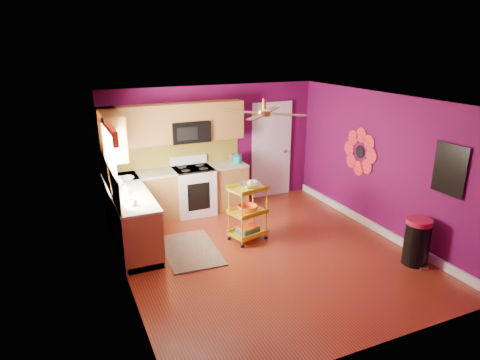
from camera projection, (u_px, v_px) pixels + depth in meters
name	position (u px, v px, depth m)	size (l,w,h in m)	color
ground	(267.00, 253.00, 7.04)	(5.00, 5.00, 0.00)	maroon
room_envelope	(271.00, 157.00, 6.54)	(4.54, 5.04, 2.52)	#5F0A46
lower_cabinets	(159.00, 204.00, 7.96)	(2.81, 2.31, 0.94)	#905E27
electric_range	(194.00, 190.00, 8.57)	(0.76, 0.66, 1.13)	white
upper_cabinetry	(155.00, 128.00, 7.89)	(2.80, 2.30, 1.26)	#905E27
left_window	(110.00, 150.00, 6.56)	(0.08, 1.35, 1.08)	white
panel_door	(271.00, 151.00, 9.39)	(0.95, 0.11, 2.15)	white
right_wall_art	(397.00, 159.00, 7.15)	(0.04, 2.74, 1.04)	black
ceiling_fan	(264.00, 112.00, 6.50)	(1.01, 1.01, 0.26)	#BF8C3F
shag_rug	(191.00, 250.00, 7.11)	(0.85, 1.39, 0.02)	black
rolling_cart	(248.00, 210.00, 7.35)	(0.69, 0.57, 1.08)	yellow
trash_can	(417.00, 242.00, 6.60)	(0.45, 0.46, 0.75)	black
teal_kettle	(237.00, 159.00, 8.75)	(0.18, 0.18, 0.21)	teal
toaster	(235.00, 158.00, 8.81)	(0.22, 0.15, 0.18)	beige
soap_bottle_a	(125.00, 189.00, 6.95)	(0.08, 0.08, 0.18)	#EA3F72
soap_bottle_b	(120.00, 181.00, 7.38)	(0.14, 0.14, 0.18)	white
counter_dish	(127.00, 178.00, 7.70)	(0.24, 0.24, 0.06)	white
counter_cup	(133.00, 203.00, 6.48)	(0.13, 0.13, 0.10)	white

